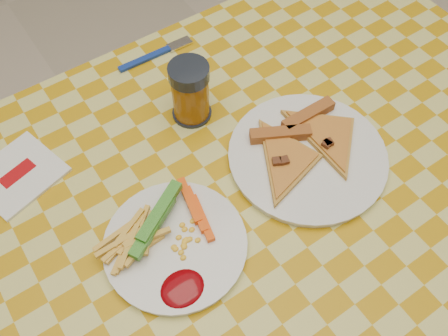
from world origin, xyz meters
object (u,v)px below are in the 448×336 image
(table, at_px, (239,234))
(plate_left, at_px, (175,246))
(drink_glass, at_px, (190,92))
(plate_right, at_px, (307,157))

(table, distance_m, plate_left, 0.14)
(drink_glass, bearing_deg, plate_left, -127.42)
(plate_left, distance_m, plate_right, 0.27)
(table, relative_size, drink_glass, 11.15)
(table, xyz_separation_m, drink_glass, (0.05, 0.22, 0.13))
(table, bearing_deg, plate_right, 7.87)
(drink_glass, bearing_deg, table, -102.07)
(plate_right, distance_m, drink_glass, 0.23)
(plate_left, relative_size, drink_glass, 1.85)
(table, height_order, drink_glass, drink_glass)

